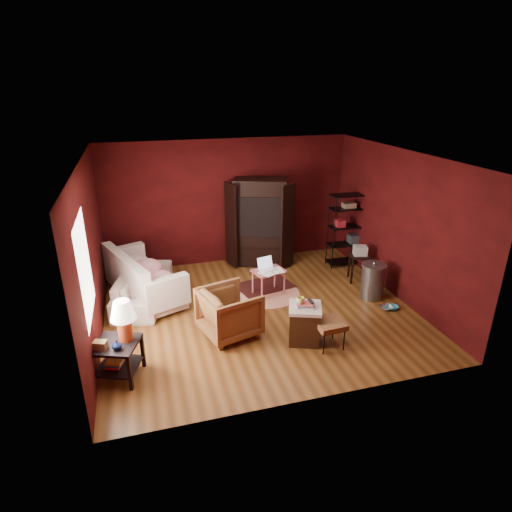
{
  "coord_description": "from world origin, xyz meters",
  "views": [
    {
      "loc": [
        -1.95,
        -6.67,
        3.92
      ],
      "look_at": [
        0.0,
        0.2,
        1.0
      ],
      "focal_mm": 30.0,
      "sensor_mm": 36.0,
      "label": 1
    }
  ],
  "objects_px": {
    "tv_armoire": "(260,221)",
    "wire_shelving": "(348,227)",
    "hamper": "(304,323)",
    "armchair": "(229,310)",
    "side_table": "(120,332)",
    "laptop_desk": "(268,273)",
    "sofa": "(143,281)"
  },
  "relations": [
    {
      "from": "armchair",
      "to": "laptop_desk",
      "type": "distance_m",
      "value": 1.59
    },
    {
      "from": "wire_shelving",
      "to": "side_table",
      "type": "bearing_deg",
      "value": -148.93
    },
    {
      "from": "side_table",
      "to": "tv_armoire",
      "type": "xyz_separation_m",
      "value": [
        3.01,
        3.38,
        0.33
      ]
    },
    {
      "from": "tv_armoire",
      "to": "wire_shelving",
      "type": "xyz_separation_m",
      "value": [
        1.86,
        -0.6,
        -0.12
      ]
    },
    {
      "from": "tv_armoire",
      "to": "sofa",
      "type": "bearing_deg",
      "value": -137.06
    },
    {
      "from": "side_table",
      "to": "laptop_desk",
      "type": "distance_m",
      "value": 3.31
    },
    {
      "from": "sofa",
      "to": "wire_shelving",
      "type": "height_order",
      "value": "wire_shelving"
    },
    {
      "from": "tv_armoire",
      "to": "armchair",
      "type": "bearing_deg",
      "value": -95.33
    },
    {
      "from": "laptop_desk",
      "to": "armchair",
      "type": "bearing_deg",
      "value": -146.57
    },
    {
      "from": "armchair",
      "to": "wire_shelving",
      "type": "bearing_deg",
      "value": -71.95
    },
    {
      "from": "side_table",
      "to": "wire_shelving",
      "type": "relative_size",
      "value": 0.71
    },
    {
      "from": "hamper",
      "to": "wire_shelving",
      "type": "height_order",
      "value": "wire_shelving"
    },
    {
      "from": "sofa",
      "to": "tv_armoire",
      "type": "bearing_deg",
      "value": -53.02
    },
    {
      "from": "side_table",
      "to": "hamper",
      "type": "xyz_separation_m",
      "value": [
        2.8,
        0.12,
        -0.38
      ]
    },
    {
      "from": "wire_shelving",
      "to": "armchair",
      "type": "bearing_deg",
      "value": -144.84
    },
    {
      "from": "laptop_desk",
      "to": "tv_armoire",
      "type": "relative_size",
      "value": 0.38
    },
    {
      "from": "sofa",
      "to": "side_table",
      "type": "height_order",
      "value": "side_table"
    },
    {
      "from": "side_table",
      "to": "armchair",
      "type": "bearing_deg",
      "value": 20.97
    },
    {
      "from": "side_table",
      "to": "wire_shelving",
      "type": "height_order",
      "value": "wire_shelving"
    },
    {
      "from": "hamper",
      "to": "laptop_desk",
      "type": "bearing_deg",
      "value": 92.16
    },
    {
      "from": "sofa",
      "to": "hamper",
      "type": "relative_size",
      "value": 2.8
    },
    {
      "from": "armchair",
      "to": "tv_armoire",
      "type": "xyz_separation_m",
      "value": [
        1.32,
        2.73,
        0.59
      ]
    },
    {
      "from": "sofa",
      "to": "tv_armoire",
      "type": "xyz_separation_m",
      "value": [
        2.65,
        1.1,
        0.64
      ]
    },
    {
      "from": "sofa",
      "to": "hamper",
      "type": "bearing_deg",
      "value": -117.06
    },
    {
      "from": "side_table",
      "to": "tv_armoire",
      "type": "distance_m",
      "value": 4.54
    },
    {
      "from": "laptop_desk",
      "to": "wire_shelving",
      "type": "height_order",
      "value": "wire_shelving"
    },
    {
      "from": "laptop_desk",
      "to": "tv_armoire",
      "type": "height_order",
      "value": "tv_armoire"
    },
    {
      "from": "sofa",
      "to": "tv_armoire",
      "type": "height_order",
      "value": "tv_armoire"
    },
    {
      "from": "side_table",
      "to": "hamper",
      "type": "bearing_deg",
      "value": 2.37
    },
    {
      "from": "tv_armoire",
      "to": "wire_shelving",
      "type": "distance_m",
      "value": 1.96
    },
    {
      "from": "hamper",
      "to": "armchair",
      "type": "bearing_deg",
      "value": 154.49
    },
    {
      "from": "armchair",
      "to": "wire_shelving",
      "type": "distance_m",
      "value": 3.86
    }
  ]
}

